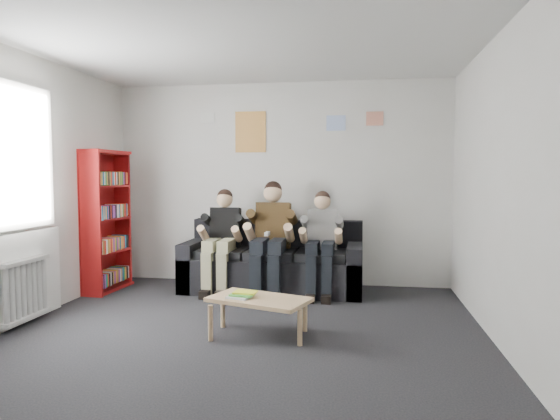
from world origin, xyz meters
name	(u,v)px	position (x,y,z in m)	size (l,w,h in m)	color
room_shell	(233,189)	(0.00, 0.00, 1.35)	(5.00, 5.00, 5.00)	black
sofa	(273,265)	(-0.02, 2.07, 0.31)	(2.25, 0.92, 0.87)	black
bookshelf	(107,221)	(-2.09, 1.71, 0.89)	(0.27, 0.80, 1.78)	maroon
coffee_table	(259,302)	(0.18, 0.22, 0.31)	(0.89, 0.49, 0.35)	tan
game_cases	(242,295)	(0.02, 0.21, 0.38)	(0.25, 0.21, 0.05)	white
person_left	(221,240)	(-0.64, 1.87, 0.65)	(0.38, 0.81, 1.29)	black
person_middle	(270,238)	(-0.02, 1.87, 0.69)	(0.43, 0.92, 1.39)	#4F371A
person_right	(321,243)	(0.61, 1.87, 0.64)	(0.37, 0.79, 1.27)	silver
radiator	(26,289)	(-2.15, 0.20, 0.35)	(0.10, 0.64, 0.60)	silver
window	(16,220)	(-2.22, 0.20, 1.03)	(0.05, 1.30, 2.36)	white
poster_large	(251,132)	(-0.40, 2.49, 2.05)	(0.42, 0.01, 0.55)	gold
poster_blue	(336,123)	(0.75, 2.49, 2.15)	(0.25, 0.01, 0.20)	#4075D9
poster_pink	(375,119)	(1.25, 2.49, 2.20)	(0.22, 0.01, 0.18)	#B73985
poster_sign	(208,118)	(-1.00, 2.49, 2.25)	(0.20, 0.01, 0.14)	silver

